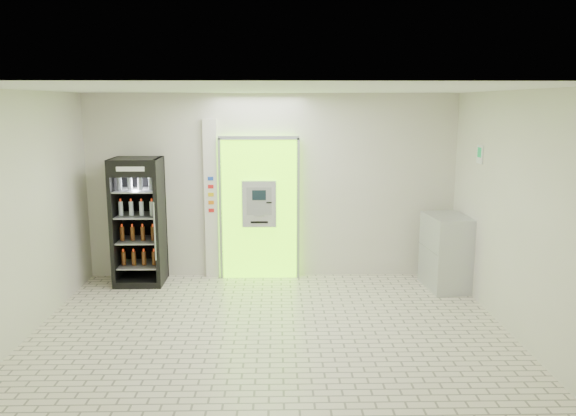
{
  "coord_description": "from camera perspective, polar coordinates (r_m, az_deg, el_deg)",
  "views": [
    {
      "loc": [
        0.09,
        -6.55,
        2.85
      ],
      "look_at": [
        0.24,
        1.2,
        1.39
      ],
      "focal_mm": 35.0,
      "sensor_mm": 36.0,
      "label": 1
    }
  ],
  "objects": [
    {
      "name": "steel_cabinet",
      "position": [
        9.04,
        15.78,
        -4.32
      ],
      "size": [
        0.65,
        0.91,
        1.15
      ],
      "rotation": [
        0.0,
        0.0,
        0.09
      ],
      "color": "#B5B7BD",
      "rests_on": "ground"
    },
    {
      "name": "atm_assembly",
      "position": [
        9.12,
        -2.92,
        0.05
      ],
      "size": [
        1.3,
        0.24,
        2.33
      ],
      "color": "#7CFF09",
      "rests_on": "ground"
    },
    {
      "name": "beverage_cooler",
      "position": [
        9.18,
        -14.9,
        -1.56
      ],
      "size": [
        0.76,
        0.72,
        2.01
      ],
      "rotation": [
        0.0,
        0.0,
        0.01
      ],
      "color": "black",
      "rests_on": "ground"
    },
    {
      "name": "exit_sign",
      "position": [
        8.49,
        18.92,
        5.18
      ],
      "size": [
        0.02,
        0.22,
        0.26
      ],
      "color": "white",
      "rests_on": "room_shell"
    },
    {
      "name": "ground",
      "position": [
        7.14,
        -1.79,
        -12.85
      ],
      "size": [
        6.0,
        6.0,
        0.0
      ],
      "primitive_type": "plane",
      "color": "beige",
      "rests_on": "ground"
    },
    {
      "name": "pillar",
      "position": [
        9.19,
        -7.78,
        0.86
      ],
      "size": [
        0.22,
        0.11,
        2.6
      ],
      "color": "silver",
      "rests_on": "ground"
    },
    {
      "name": "room_shell",
      "position": [
        6.63,
        -1.88,
        1.92
      ],
      "size": [
        6.0,
        6.0,
        6.0
      ],
      "color": "silver",
      "rests_on": "ground"
    }
  ]
}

